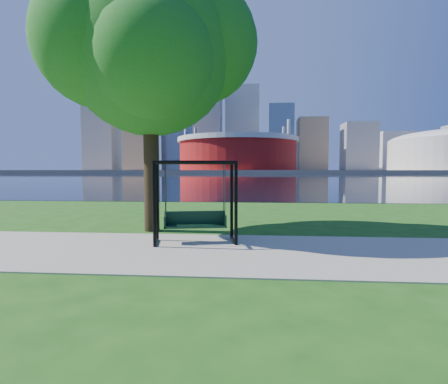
# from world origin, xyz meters

# --- Properties ---
(ground) EXTENTS (900.00, 900.00, 0.00)m
(ground) POSITION_xyz_m (0.00, 0.00, 0.00)
(ground) COLOR #1E5114
(ground) RESTS_ON ground
(path) EXTENTS (120.00, 4.00, 0.03)m
(path) POSITION_xyz_m (0.00, -0.50, 0.01)
(path) COLOR #9E937F
(path) RESTS_ON ground
(river) EXTENTS (900.00, 180.00, 0.02)m
(river) POSITION_xyz_m (0.00, 102.00, 0.01)
(river) COLOR black
(river) RESTS_ON ground
(far_bank) EXTENTS (900.00, 228.00, 2.00)m
(far_bank) POSITION_xyz_m (0.00, 306.00, 1.00)
(far_bank) COLOR #937F60
(far_bank) RESTS_ON ground
(stadium) EXTENTS (83.00, 83.00, 32.00)m
(stadium) POSITION_xyz_m (-10.00, 235.00, 14.23)
(stadium) COLOR maroon
(stadium) RESTS_ON far_bank
(skyline) EXTENTS (392.00, 66.00, 96.50)m
(skyline) POSITION_xyz_m (-4.27, 319.39, 35.89)
(skyline) COLOR gray
(skyline) RESTS_ON far_bank
(swing) EXTENTS (2.22, 1.29, 2.14)m
(swing) POSITION_xyz_m (-0.60, 0.39, 1.03)
(swing) COLOR black
(swing) RESTS_ON ground
(park_tree) EXTENTS (6.57, 5.93, 8.16)m
(park_tree) POSITION_xyz_m (-2.34, 2.24, 5.66)
(park_tree) COLOR black
(park_tree) RESTS_ON ground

